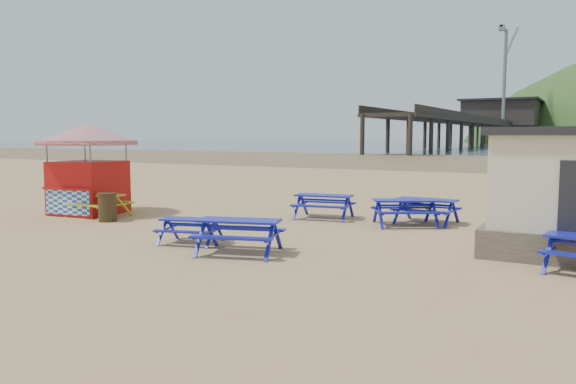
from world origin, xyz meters
The scene contains 12 objects.
ground centered at (0.00, 0.00, 0.00)m, with size 400.00×400.00×0.00m, color tan.
wet_sand centered at (0.00, 55.00, 0.00)m, with size 400.00×400.00×0.00m, color brown.
sea centered at (0.00, 170.00, 0.01)m, with size 400.00×400.00×0.00m, color #4A5C6A.
picnic_table_blue_a centered at (0.83, 2.60, 0.42)m, with size 2.24×1.92×0.85m.
picnic_table_blue_b centered at (4.35, 3.23, 0.41)m, with size 2.07×1.71×0.83m.
picnic_table_blue_c centered at (3.86, 2.42, 0.43)m, with size 2.59×2.44×0.86m.
picnic_table_blue_d centered at (-0.41, -3.37, 0.34)m, with size 1.90×1.67×0.68m.
picnic_table_blue_e centered at (1.48, -3.84, 0.43)m, with size 2.42×2.15×0.86m.
picnic_table_yellow centered at (-6.59, -0.89, 0.42)m, with size 2.08×1.72×0.84m.
ice_cream_kiosk centered at (-7.47, -0.54, 2.12)m, with size 4.19×4.19×3.37m.
litter_bin centered at (-5.41, -1.60, 0.50)m, with size 0.67×0.67×0.98m.
pier centered at (-17.99, 178.23, 5.46)m, with size 24.00×220.00×39.29m.
Camera 1 is at (9.18, -15.44, 2.95)m, focal length 35.00 mm.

